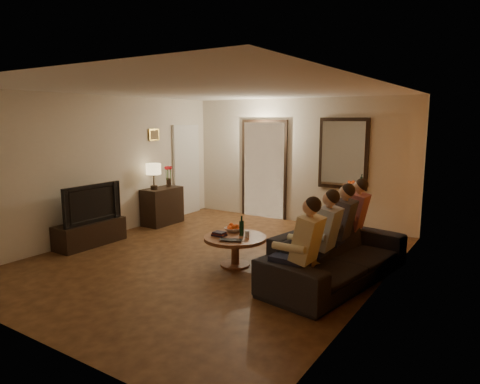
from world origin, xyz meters
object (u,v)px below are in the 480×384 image
Objects in this scene: tv at (88,203)px; person_a at (302,254)px; person_b at (322,242)px; person_d at (352,223)px; laptop at (230,241)px; person_c at (338,232)px; bowl at (233,230)px; wine_bottle at (242,225)px; tv_stand at (90,233)px; coffee_table at (235,251)px; dresser at (162,206)px; dog at (291,271)px; sofa at (337,256)px; table_lamp at (154,176)px.

tv is 0.96× the size of person_a.
person_b is at bearing -84.15° from tv.
laptop is at bearing -132.33° from person_d.
person_c is 1.53m from laptop.
wine_bottle is (0.23, -0.12, 0.12)m from bowl.
coffee_table is at bearing 10.12° from tv_stand.
dresser is at bearing 153.86° from coffee_table.
laptop reaches higher than coffee_table.
wine_bottle is at bearing 138.05° from dog.
person_c reaches higher than bowl.
sofa is 0.94m from person_a.
laptop is (-1.05, 0.18, 0.18)m from dog.
person_a and person_d have the same top height.
coffee_table is 0.40m from wine_bottle.
laptop is at bearing -85.85° from tv.
person_c is (4.10, -0.80, 0.22)m from dresser.
table_lamp is at bearing 172.02° from person_c.
sofa is at bearing 5.41° from wine_bottle.
sofa is at bearing -71.57° from person_c.
dog is (-0.24, -0.99, -0.32)m from person_c.
person_a is at bearing -29.67° from wine_bottle.
coffee_table is (-1.15, 0.46, -0.06)m from dog.
dog is at bearing -27.00° from wine_bottle.
laptop is at bearing 155.37° from dog.
person_c reaches higher than wine_bottle.
dresser is 0.69m from table_lamp.
person_d is at bearing 37.72° from wine_bottle.
person_a is 1.00× the size of person_c.
person_d is 3.87× the size of wine_bottle.
coffee_table is (2.71, 0.48, 0.02)m from tv_stand.
person_a is 1.00× the size of person_d.
coffee_table is at bearing -26.14° from dresser.
coffee_table is 0.38m from laptop.
person_b is (0.00, 0.60, 0.00)m from person_a.
bowl is (-1.67, -0.02, 0.13)m from sofa.
person_a is at bearing -23.39° from table_lamp.
sofa is (4.20, 0.72, 0.15)m from tv_stand.
person_d is at bearing 21.55° from tv_stand.
dog is at bearing -24.88° from dresser.
laptop is at bearing 4.15° from tv_stand.
dog is (3.86, 0.03, 0.07)m from tv_stand.
tv is 0.96× the size of person_c.
wine_bottle is 0.94× the size of laptop.
person_c is at bearing -76.03° from tv.
person_b is at bearing 171.30° from sofa.
tv is 2.05× the size of dog.
person_a is 1.20m from person_c.
table_lamp is at bearing 164.02° from person_b.
table_lamp is 4.23m from dog.
tv_stand is 0.54m from tv.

